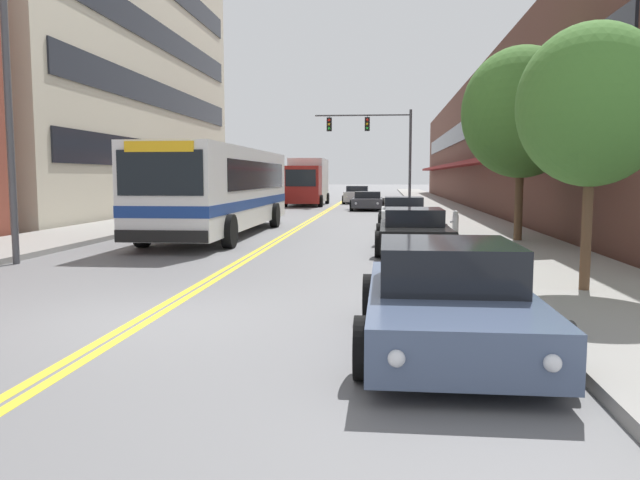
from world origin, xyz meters
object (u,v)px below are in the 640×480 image
object	(u,v)px
car_champagne_parked_left_mid	(260,200)
street_lamp_left_near	(16,54)
car_silver_moving_lead	(357,195)
street_tree_right_mid	(522,113)
city_bus	(223,187)
fire_hydrant	(455,222)
car_slate_blue_parked_right_foreground	(447,298)
car_white_parked_right_mid	(403,213)
street_tree_right_near	(592,106)
car_dark_grey_moving_second	(368,201)
box_truck	(307,182)
car_black_parked_right_far	(414,231)
traffic_signal_mast	(377,138)

from	to	relation	value
car_champagne_parked_left_mid	street_lamp_left_near	xyz separation A→B (m)	(-0.72, -24.96, 4.34)
car_silver_moving_lead	street_tree_right_mid	size ratio (longest dim) A/B	0.81
car_silver_moving_lead	street_lamp_left_near	world-z (taller)	street_lamp_left_near
city_bus	fire_hydrant	bearing A→B (deg)	-1.01
car_slate_blue_parked_right_foreground	street_tree_right_mid	bearing A→B (deg)	74.43
car_white_parked_right_mid	fire_hydrant	distance (m)	4.31
car_silver_moving_lead	street_tree_right_near	world-z (taller)	street_tree_right_near
car_dark_grey_moving_second	fire_hydrant	distance (m)	17.92
car_dark_grey_moving_second	box_truck	bearing A→B (deg)	128.29
city_bus	car_champagne_parked_left_mid	bearing A→B (deg)	96.79
car_white_parked_right_mid	fire_hydrant	world-z (taller)	car_white_parked_right_mid
car_champagne_parked_left_mid	street_tree_right_mid	xyz separation A→B (m)	(11.90, -19.45, 3.41)
street_lamp_left_near	street_tree_right_mid	bearing A→B (deg)	23.57
box_truck	street_lamp_left_near	bearing A→B (deg)	-95.38
box_truck	street_tree_right_mid	world-z (taller)	street_tree_right_mid
car_white_parked_right_mid	box_truck	world-z (taller)	box_truck
box_truck	city_bus	bearing A→B (deg)	-90.51
fire_hydrant	car_champagne_parked_left_mid	bearing A→B (deg)	121.04
car_dark_grey_moving_second	fire_hydrant	xyz separation A→B (m)	(3.49, -17.58, -0.02)
car_black_parked_right_far	car_silver_moving_lead	xyz separation A→B (m)	(-2.93, 31.49, 0.07)
street_tree_right_mid	box_truck	bearing A→B (deg)	110.61
car_white_parked_right_mid	city_bus	bearing A→B (deg)	-149.87
car_silver_moving_lead	traffic_signal_mast	bearing A→B (deg)	-75.32
car_champagne_parked_left_mid	fire_hydrant	bearing A→B (deg)	-58.96
box_truck	car_silver_moving_lead	bearing A→B (deg)	47.16
car_black_parked_right_far	traffic_signal_mast	world-z (taller)	traffic_signal_mast
car_slate_blue_parked_right_foreground	street_lamp_left_near	distance (m)	12.06
car_slate_blue_parked_right_foreground	car_silver_moving_lead	xyz separation A→B (m)	(-2.89, 41.30, 0.05)
car_white_parked_right_mid	street_lamp_left_near	xyz separation A→B (m)	(-9.33, -11.85, 4.34)
car_white_parked_right_mid	car_black_parked_right_far	bearing A→B (deg)	-89.79
car_white_parked_right_mid	car_black_parked_right_far	size ratio (longest dim) A/B	0.95
city_bus	street_tree_right_near	bearing A→B (deg)	-50.05
box_truck	car_slate_blue_parked_right_foreground	bearing A→B (deg)	-80.35
car_silver_moving_lead	street_tree_right_mid	bearing A→B (deg)	-78.16
car_slate_blue_parked_right_foreground	fire_hydrant	bearing A→B (deg)	83.27
car_champagne_parked_left_mid	car_silver_moving_lead	distance (m)	11.56
car_champagne_parked_left_mid	street_lamp_left_near	world-z (taller)	street_lamp_left_near
car_champagne_parked_left_mid	street_lamp_left_near	size ratio (longest dim) A/B	0.55
car_slate_blue_parked_right_foreground	car_white_parked_right_mid	world-z (taller)	car_slate_blue_parked_right_foreground
car_slate_blue_parked_right_foreground	fire_hydrant	xyz separation A→B (m)	(1.67, 14.18, -0.06)
car_dark_grey_moving_second	street_tree_right_mid	distance (m)	20.88
street_tree_right_near	fire_hydrant	bearing A→B (deg)	95.13
street_lamp_left_near	city_bus	bearing A→B (deg)	71.14
car_champagne_parked_left_mid	traffic_signal_mast	distance (m)	9.27
car_champagne_parked_left_mid	street_lamp_left_near	bearing A→B (deg)	-91.66
city_bus	car_white_parked_right_mid	xyz separation A→B (m)	(6.59, 3.83, -1.14)
car_dark_grey_moving_second	street_tree_right_near	distance (m)	28.94
city_bus	street_lamp_left_near	distance (m)	9.06
car_champagne_parked_left_mid	traffic_signal_mast	world-z (taller)	traffic_signal_mast
car_black_parked_right_far	car_silver_moving_lead	bearing A→B (deg)	95.31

